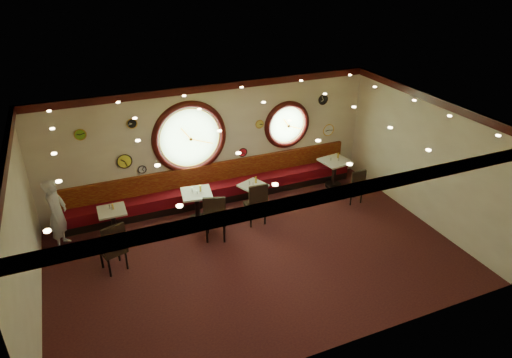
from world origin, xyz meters
name	(u,v)px	position (x,y,z in m)	size (l,w,h in m)	color
floor	(256,255)	(0.00, 0.00, 0.00)	(9.00, 6.00, 0.00)	#331116
ceiling	(256,122)	(0.00, 0.00, 3.20)	(9.00, 6.00, 0.02)	gold
wall_back	(212,143)	(0.00, 3.00, 1.60)	(9.00, 0.02, 3.20)	beige
wall_front	(330,279)	(0.00, -3.00, 1.60)	(9.00, 0.02, 3.20)	beige
wall_left	(22,242)	(-4.50, 0.00, 1.60)	(0.02, 6.00, 3.20)	beige
wall_right	(425,159)	(4.50, 0.00, 1.60)	(0.02, 6.00, 3.20)	beige
molding_back	(210,88)	(0.00, 2.95, 3.11)	(9.00, 0.10, 0.18)	black
molding_front	(336,194)	(0.00, -2.95, 3.11)	(9.00, 0.10, 0.18)	black
molding_left	(4,164)	(-4.45, 0.00, 3.11)	(0.10, 6.00, 0.18)	black
molding_right	(434,100)	(4.45, 0.00, 3.11)	(0.10, 6.00, 0.18)	black
banquette_base	(218,197)	(0.00, 2.72, 0.10)	(8.00, 0.55, 0.20)	black
banquette_seat	(217,189)	(0.00, 2.72, 0.35)	(8.00, 0.55, 0.30)	#560710
banquette_back	(214,173)	(0.00, 2.94, 0.75)	(8.00, 0.10, 0.55)	#5D0708
porthole_left_glass	(190,138)	(-0.60, 3.00, 1.85)	(1.66, 1.66, 0.02)	#8FC979
porthole_left_frame	(190,138)	(-0.60, 2.98, 1.85)	(1.98, 1.98, 0.18)	black
porthole_left_ring	(190,138)	(-0.60, 2.95, 1.85)	(1.61, 1.61, 0.03)	gold
porthole_right_glass	(287,125)	(2.20, 3.00, 1.80)	(1.10, 1.10, 0.02)	#8FC979
porthole_right_frame	(287,125)	(2.20, 2.98, 1.80)	(1.38, 1.38, 0.18)	black
porthole_right_ring	(287,125)	(2.20, 2.95, 1.80)	(1.09, 1.09, 0.03)	gold
wall_clock_0	(328,130)	(3.55, 2.96, 1.45)	(0.34, 0.34, 0.03)	white
wall_clock_1	(80,135)	(-3.20, 2.96, 2.35)	(0.26, 0.26, 0.03)	#74B724
wall_clock_2	(243,152)	(0.85, 2.96, 1.20)	(0.24, 0.24, 0.03)	red
wall_clock_3	(323,100)	(3.30, 2.96, 2.40)	(0.28, 0.28, 0.03)	black
wall_clock_4	(132,123)	(-2.00, 2.96, 2.45)	(0.24, 0.24, 0.03)	black
wall_clock_5	(142,169)	(-1.90, 2.96, 1.20)	(0.20, 0.20, 0.03)	white
wall_clock_6	(124,161)	(-2.30, 2.96, 1.50)	(0.36, 0.36, 0.03)	yellow
wall_clock_7	(259,124)	(1.35, 2.96, 1.95)	(0.22, 0.22, 0.03)	#DED14A
table_a	(113,219)	(-2.83, 2.08, 0.45)	(0.65, 0.65, 0.71)	black
table_b	(197,203)	(-0.78, 1.95, 0.51)	(0.83, 0.83, 0.80)	black
table_c	(253,193)	(0.75, 1.98, 0.43)	(0.81, 0.81, 0.69)	black
table_d	(334,170)	(3.38, 2.20, 0.52)	(0.85, 0.85, 0.82)	black
chair_a	(113,245)	(-2.98, 0.66, 0.68)	(0.63, 0.63, 0.74)	black
chair_b	(215,215)	(-0.65, 0.92, 0.70)	(0.66, 0.66, 0.76)	black
chair_c	(257,201)	(0.52, 1.19, 0.66)	(0.50, 0.50, 0.71)	black
chair_d	(356,184)	(3.39, 1.14, 0.57)	(0.43, 0.43, 0.62)	black
condiment_a_salt	(109,207)	(-2.86, 2.16, 0.76)	(0.04, 0.04, 0.10)	#BBBBBF
condiment_b_salt	(192,190)	(-0.87, 2.03, 0.86)	(0.04, 0.04, 0.11)	silver
condiment_c_salt	(250,183)	(0.67, 2.02, 0.74)	(0.04, 0.04, 0.10)	silver
condiment_d_salt	(331,159)	(3.26, 2.24, 0.87)	(0.03, 0.03, 0.09)	#B8B8BD
condiment_a_pepper	(112,208)	(-2.82, 2.09, 0.76)	(0.04, 0.04, 0.11)	#B9BABE
condiment_b_pepper	(197,192)	(-0.78, 1.87, 0.85)	(0.03, 0.03, 0.09)	#B9BABE
condiment_c_pepper	(253,184)	(0.74, 1.95, 0.73)	(0.03, 0.03, 0.09)	silver
condiment_d_pepper	(339,159)	(3.45, 2.14, 0.87)	(0.03, 0.03, 0.09)	silver
condiment_a_bottle	(113,207)	(-2.79, 2.10, 0.78)	(0.05, 0.05, 0.15)	gold
condiment_b_bottle	(200,188)	(-0.67, 1.97, 0.88)	(0.05, 0.05, 0.16)	yellow
condiment_c_bottle	(256,180)	(0.86, 2.05, 0.78)	(0.06, 0.06, 0.18)	gold
condiment_d_bottle	(338,155)	(3.54, 2.32, 0.90)	(0.05, 0.05, 0.16)	gold
waiter	(57,214)	(-4.00, 2.11, 0.86)	(0.63, 0.41, 1.72)	silver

